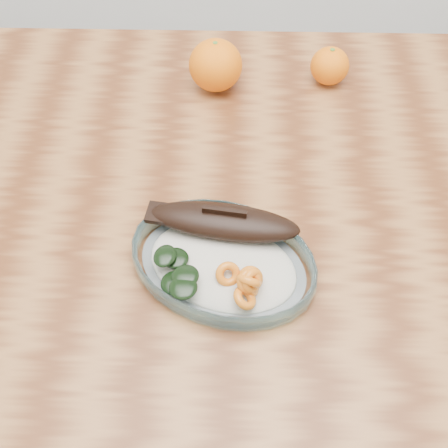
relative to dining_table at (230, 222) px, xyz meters
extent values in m
plane|color=slate|center=(0.00, 0.00, -0.65)|extent=(3.00, 3.00, 0.00)
cube|color=#5B2E15|center=(0.00, 0.00, 0.08)|extent=(1.20, 0.80, 0.04)
cylinder|color=brown|center=(-0.54, 0.34, -0.30)|extent=(0.06, 0.06, 0.71)
ellipsoid|color=white|center=(-0.01, -0.16, 0.10)|extent=(0.54, 0.46, 0.01)
torus|color=#8CCBD9|center=(-0.01, -0.16, 0.11)|extent=(0.59, 0.59, 0.03)
ellipsoid|color=silver|center=(-0.01, -0.16, 0.12)|extent=(0.48, 0.41, 0.02)
ellipsoid|color=black|center=(-0.01, -0.10, 0.15)|extent=(0.21, 0.09, 0.04)
ellipsoid|color=black|center=(-0.01, -0.10, 0.14)|extent=(0.18, 0.07, 0.02)
cube|color=black|center=(-0.10, -0.09, 0.15)|extent=(0.04, 0.04, 0.01)
cube|color=black|center=(-0.01, -0.10, 0.16)|extent=(0.06, 0.01, 0.02)
torus|color=orange|center=(0.00, -0.19, 0.14)|extent=(0.03, 0.04, 0.04)
torus|color=orange|center=(0.03, -0.20, 0.14)|extent=(0.03, 0.04, 0.04)
torus|color=orange|center=(0.03, -0.19, 0.14)|extent=(0.04, 0.04, 0.03)
torus|color=orange|center=(0.02, -0.22, 0.14)|extent=(0.04, 0.05, 0.04)
torus|color=orange|center=(0.03, -0.20, 0.15)|extent=(0.04, 0.04, 0.04)
torus|color=orange|center=(0.03, -0.20, 0.15)|extent=(0.04, 0.03, 0.04)
torus|color=orange|center=(0.03, -0.20, 0.15)|extent=(0.05, 0.04, 0.04)
ellipsoid|color=black|center=(-0.07, -0.20, 0.14)|extent=(0.04, 0.04, 0.01)
ellipsoid|color=black|center=(-0.07, -0.16, 0.14)|extent=(0.04, 0.04, 0.01)
ellipsoid|color=black|center=(-0.08, -0.16, 0.15)|extent=(0.04, 0.04, 0.01)
ellipsoid|color=black|center=(-0.06, -0.21, 0.15)|extent=(0.05, 0.05, 0.01)
ellipsoid|color=black|center=(-0.05, -0.19, 0.15)|extent=(0.05, 0.05, 0.01)
sphere|color=#FC6305|center=(-0.03, 0.23, 0.14)|extent=(0.09, 0.09, 0.09)
sphere|color=#FC6305|center=(0.17, 0.24, 0.13)|extent=(0.07, 0.07, 0.07)
camera|label=1|loc=(0.00, -0.58, 0.73)|focal=45.00mm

